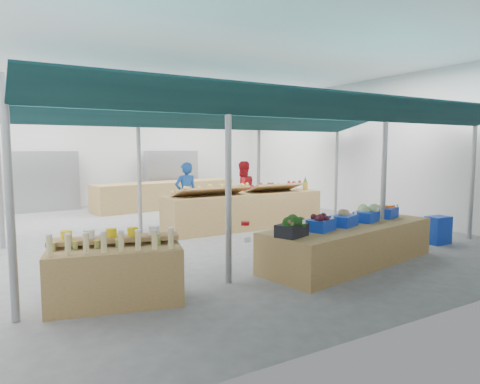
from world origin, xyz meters
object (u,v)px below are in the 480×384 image
(veg_counter, at_px, (350,244))
(vendor_left, at_px, (186,194))
(bottle_shelf, at_px, (116,272))
(vendor_right, at_px, (242,191))
(fruit_counter, at_px, (244,211))
(crate_stack, at_px, (438,230))

(veg_counter, relative_size, vendor_left, 2.13)
(bottle_shelf, bearing_deg, vendor_right, 58.94)
(bottle_shelf, height_order, fruit_counter, bottle_shelf)
(bottle_shelf, relative_size, vendor_left, 1.09)
(bottle_shelf, distance_m, vendor_right, 7.04)
(fruit_counter, distance_m, vendor_right, 1.32)
(vendor_left, bearing_deg, fruit_counter, 137.32)
(bottle_shelf, xyz_separation_m, veg_counter, (4.26, -0.15, -0.07))
(veg_counter, height_order, fruit_counter, fruit_counter)
(bottle_shelf, bearing_deg, veg_counter, 12.32)
(fruit_counter, relative_size, crate_stack, 7.08)
(veg_counter, height_order, vendor_left, vendor_left)
(bottle_shelf, distance_m, fruit_counter, 5.83)
(bottle_shelf, bearing_deg, crate_stack, 14.60)
(vendor_right, bearing_deg, vendor_left, -0.17)
(bottle_shelf, xyz_separation_m, fruit_counter, (4.39, 3.84, 0.04))
(fruit_counter, xyz_separation_m, vendor_left, (-1.20, 1.10, 0.41))
(fruit_counter, relative_size, vendor_left, 2.50)
(veg_counter, xyz_separation_m, crate_stack, (2.88, 0.19, -0.05))
(fruit_counter, bearing_deg, vendor_left, 137.32)
(veg_counter, relative_size, fruit_counter, 0.85)
(crate_stack, bearing_deg, fruit_counter, 125.88)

